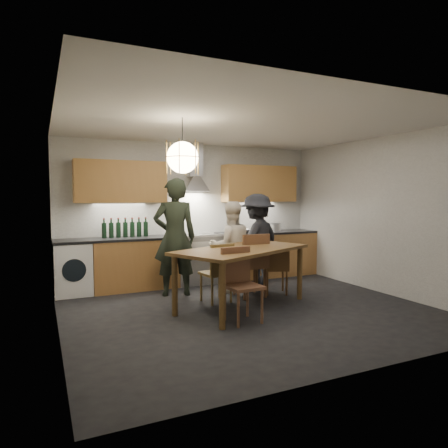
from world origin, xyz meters
name	(u,v)px	position (x,y,z in m)	size (l,w,h in m)	color
ground	(248,309)	(0.00, 0.00, 0.00)	(5.00, 5.00, 0.00)	black
room_shell	(248,189)	(0.00, 0.00, 1.71)	(5.02, 4.52, 2.61)	silver
counter_run	(200,258)	(0.02, 1.95, 0.45)	(5.00, 0.62, 0.90)	#C2884A
range_stove	(198,259)	(0.00, 1.94, 0.44)	(0.90, 0.60, 0.92)	silver
wall_fixtures	(196,182)	(0.00, 2.07, 1.87)	(4.30, 0.54, 1.10)	tan
pendant_lamp	(183,158)	(-1.00, -0.10, 2.10)	(0.43, 0.43, 0.70)	black
dining_table	(242,255)	(-0.02, 0.14, 0.76)	(2.29, 1.79, 0.86)	brown
chair_back_left	(219,269)	(-0.24, 0.47, 0.52)	(0.46, 0.46, 0.90)	brown
chair_back_mid	(253,261)	(0.38, 0.54, 0.59)	(0.47, 0.47, 1.02)	brown
chair_back_right	(276,265)	(0.82, 0.55, 0.49)	(0.51, 0.51, 0.86)	brown
chair_front	(240,279)	(-0.34, -0.40, 0.54)	(0.45, 0.45, 0.95)	brown
person_left	(175,237)	(-0.69, 1.21, 0.95)	(0.69, 0.45, 1.90)	black
person_mid	(231,247)	(0.24, 1.05, 0.76)	(0.74, 0.58, 1.52)	silver
person_right	(257,240)	(0.85, 1.22, 0.83)	(1.07, 0.61, 1.65)	black
mixing_bowl	(244,231)	(0.94, 1.94, 0.94)	(0.29, 0.29, 0.07)	silver
stock_pot	(275,227)	(1.71, 2.00, 0.98)	(0.22, 0.22, 0.15)	#B8B8BC
wine_bottles	(125,228)	(-1.32, 2.03, 1.07)	(0.80, 0.08, 0.34)	black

